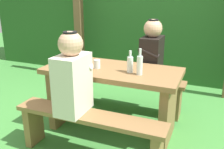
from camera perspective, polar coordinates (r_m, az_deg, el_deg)
ground_plane at (r=2.92m, az=0.00°, el=-11.95°), size 12.00×12.00×0.00m
hedge_backdrop at (r=4.67m, az=10.60°, el=10.57°), size 6.40×0.96×1.69m
pergola_post_left at (r=4.33m, az=-7.51°, el=13.44°), size 0.12×0.12×2.19m
picnic_table at (r=2.70m, az=0.00°, el=-3.13°), size 1.40×0.64×0.70m
bench_near at (r=2.34m, az=-5.16°, el=-11.50°), size 1.40×0.24×0.44m
bench_far at (r=3.23m, az=3.65°, el=-2.56°), size 1.40×0.24×0.44m
person_white_shirt at (r=2.21m, az=-8.81°, el=-0.41°), size 0.25×0.35×0.72m
person_black_coat at (r=3.02m, az=8.84°, el=4.78°), size 0.25×0.35×0.72m
drinking_glass at (r=2.63m, az=-3.36°, el=2.37°), size 0.07×0.07×0.09m
bottle_left at (r=2.42m, az=6.20°, el=2.20°), size 0.06×0.06×0.26m
bottle_right at (r=2.49m, az=4.05°, el=2.38°), size 0.06×0.06×0.22m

